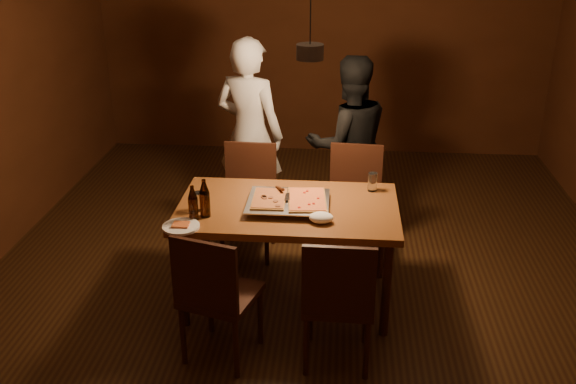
# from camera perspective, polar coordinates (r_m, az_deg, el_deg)

# --- Properties ---
(room_shell) EXTENTS (6.00, 6.00, 6.00)m
(room_shell) POSITION_cam_1_polar(r_m,az_deg,el_deg) (4.36, 1.90, 7.82)
(room_shell) COLOR #37220F
(room_shell) RESTS_ON ground
(dining_table) EXTENTS (1.50, 0.90, 0.75)m
(dining_table) POSITION_cam_1_polar(r_m,az_deg,el_deg) (4.40, -0.00, -2.07)
(dining_table) COLOR brown
(dining_table) RESTS_ON floor
(chair_far_left) EXTENTS (0.43, 0.43, 0.49)m
(chair_far_left) POSITION_cam_1_polar(r_m,az_deg,el_deg) (5.18, -3.49, 0.28)
(chair_far_left) COLOR #38190F
(chair_far_left) RESTS_ON floor
(chair_far_right) EXTENTS (0.45, 0.45, 0.49)m
(chair_far_right) POSITION_cam_1_polar(r_m,az_deg,el_deg) (5.16, 5.93, 0.11)
(chair_far_right) COLOR #38190F
(chair_far_right) RESTS_ON floor
(chair_near_left) EXTENTS (0.52, 0.52, 0.49)m
(chair_near_left) POSITION_cam_1_polar(r_m,az_deg,el_deg) (3.88, -6.61, -8.40)
(chair_near_left) COLOR #38190F
(chair_near_left) RESTS_ON floor
(chair_near_right) EXTENTS (0.43, 0.43, 0.49)m
(chair_near_right) POSITION_cam_1_polar(r_m,az_deg,el_deg) (3.82, 4.50, -8.86)
(chair_near_right) COLOR #38190F
(chair_near_right) RESTS_ON floor
(pizza_tray) EXTENTS (0.59, 0.50, 0.05)m
(pizza_tray) POSITION_cam_1_polar(r_m,az_deg,el_deg) (4.34, 0.02, -1.04)
(pizza_tray) COLOR silver
(pizza_tray) RESTS_ON dining_table
(pizza_meat) EXTENTS (0.23, 0.36, 0.02)m
(pizza_meat) POSITION_cam_1_polar(r_m,az_deg,el_deg) (4.34, -1.67, -0.58)
(pizza_meat) COLOR maroon
(pizza_meat) RESTS_ON pizza_tray
(pizza_cheese) EXTENTS (0.28, 0.42, 0.02)m
(pizza_cheese) POSITION_cam_1_polar(r_m,az_deg,el_deg) (4.32, 1.71, -0.67)
(pizza_cheese) COLOR gold
(pizza_cheese) RESTS_ON pizza_tray
(spatula) EXTENTS (0.19, 0.25, 0.04)m
(spatula) POSITION_cam_1_polar(r_m,az_deg,el_deg) (4.35, -0.11, -0.43)
(spatula) COLOR silver
(spatula) RESTS_ON pizza_tray
(beer_bottle_a) EXTENTS (0.06, 0.06, 0.24)m
(beer_bottle_a) POSITION_cam_1_polar(r_m,az_deg,el_deg) (4.17, -8.45, -0.96)
(beer_bottle_a) COLOR black
(beer_bottle_a) RESTS_ON dining_table
(beer_bottle_b) EXTENTS (0.07, 0.07, 0.26)m
(beer_bottle_b) POSITION_cam_1_polar(r_m,az_deg,el_deg) (4.20, -7.42, -0.54)
(beer_bottle_b) COLOR black
(beer_bottle_b) RESTS_ON dining_table
(water_glass_left) EXTENTS (0.08, 0.08, 0.13)m
(water_glass_left) POSITION_cam_1_polar(r_m,az_deg,el_deg) (4.32, -7.95, -0.83)
(water_glass_left) COLOR silver
(water_glass_left) RESTS_ON dining_table
(water_glass_right) EXTENTS (0.07, 0.07, 0.14)m
(water_glass_right) POSITION_cam_1_polar(r_m,az_deg,el_deg) (4.61, 7.52, 0.89)
(water_glass_right) COLOR silver
(water_glass_right) RESTS_ON dining_table
(plate_slice) EXTENTS (0.24, 0.24, 0.03)m
(plate_slice) POSITION_cam_1_polar(r_m,az_deg,el_deg) (4.12, -9.49, -3.03)
(plate_slice) COLOR white
(plate_slice) RESTS_ON dining_table
(napkin) EXTENTS (0.16, 0.12, 0.07)m
(napkin) POSITION_cam_1_polar(r_m,az_deg,el_deg) (4.13, 2.97, -2.28)
(napkin) COLOR white
(napkin) RESTS_ON dining_table
(diner_white) EXTENTS (0.71, 0.58, 1.67)m
(diner_white) POSITION_cam_1_polar(r_m,az_deg,el_deg) (5.53, -3.43, 5.15)
(diner_white) COLOR silver
(diner_white) RESTS_ON floor
(diner_dark) EXTENTS (0.87, 0.76, 1.53)m
(diner_dark) POSITION_cam_1_polar(r_m,az_deg,el_deg) (5.51, 5.42, 4.22)
(diner_dark) COLOR black
(diner_dark) RESTS_ON floor
(pendant_lamp) EXTENTS (0.18, 0.18, 1.10)m
(pendant_lamp) POSITION_cam_1_polar(r_m,az_deg,el_deg) (4.27, 1.97, 12.48)
(pendant_lamp) COLOR black
(pendant_lamp) RESTS_ON ceiling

